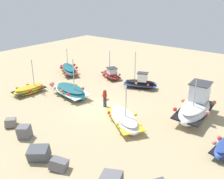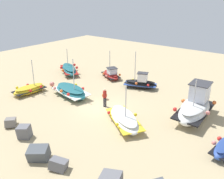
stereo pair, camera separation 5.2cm
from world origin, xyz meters
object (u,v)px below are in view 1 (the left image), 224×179
fishing_boat_1 (140,83)px  fishing_boat_6 (69,70)px  fishing_boat_2 (195,107)px  fishing_boat_0 (124,119)px  fishing_boat_3 (111,74)px  mooring_buoy_0 (52,84)px  mooring_buoy_1 (105,95)px  fishing_boat_4 (29,90)px  person_walking (105,96)px  fishing_boat_5 (71,91)px

fishing_boat_1 → fishing_boat_6: size_ratio=0.84×
fishing_boat_1 → fishing_boat_2: size_ratio=0.73×
fishing_boat_0 → fishing_boat_3: 11.40m
mooring_buoy_0 → mooring_buoy_1: size_ratio=1.02×
fishing_boat_1 → mooring_buoy_0: (7.64, 5.69, -0.19)m
mooring_buoy_0 → fishing_boat_4: bearing=78.6°
fishing_boat_1 → mooring_buoy_1: (1.18, 4.61, -0.19)m
mooring_buoy_1 → person_walking: bearing=130.5°
fishing_boat_0 → mooring_buoy_1: (4.38, -2.90, -0.07)m
fishing_boat_2 → fishing_boat_6: bearing=79.6°
fishing_boat_1 → fishing_boat_0: bearing=-89.3°
fishing_boat_3 → fishing_boat_4: fishing_boat_4 is taller
fishing_boat_2 → fishing_boat_6: fishing_boat_2 is taller
fishing_boat_5 → mooring_buoy_1: 3.44m
fishing_boat_5 → person_walking: bearing=-165.8°
person_walking → mooring_buoy_1: size_ratio=2.68×
fishing_boat_2 → fishing_boat_6: size_ratio=1.15×
fishing_boat_1 → fishing_boat_5: bearing=-147.2°
fishing_boat_1 → fishing_boat_3: bearing=148.0°
fishing_boat_4 → fishing_boat_5: bearing=121.8°
fishing_boat_1 → mooring_buoy_1: fishing_boat_1 is taller
fishing_boat_2 → fishing_boat_4: (15.25, 5.18, -0.52)m
fishing_boat_6 → mooring_buoy_1: fishing_boat_6 is taller
fishing_boat_5 → fishing_boat_3: bearing=-76.2°
fishing_boat_1 → fishing_boat_6: 9.98m
fishing_boat_3 → mooring_buoy_1: size_ratio=5.47×
mooring_buoy_1 → fishing_boat_2: bearing=-169.0°
fishing_boat_0 → fishing_boat_6: bearing=8.8°
fishing_boat_4 → fishing_boat_6: fishing_boat_4 is taller
fishing_boat_1 → fishing_boat_6: bearing=163.5°
fishing_boat_0 → fishing_boat_1: size_ratio=1.18×
mooring_buoy_0 → mooring_buoy_1: mooring_buoy_0 is taller
fishing_boat_1 → fishing_boat_5: 7.47m
fishing_boat_2 → fishing_boat_4: size_ratio=1.55×
fishing_boat_1 → fishing_boat_2: (-7.11, 3.00, 0.36)m
fishing_boat_0 → fishing_boat_3: size_ratio=1.33×
fishing_boat_0 → fishing_boat_4: fishing_boat_4 is taller
mooring_buoy_1 → fishing_boat_1: bearing=-104.3°
fishing_boat_0 → person_walking: (3.29, -1.63, 0.54)m
fishing_boat_0 → fishing_boat_6: size_ratio=1.00×
fishing_boat_6 → person_walking: size_ratio=2.73×
fishing_boat_0 → person_walking: 3.71m
fishing_boat_4 → mooring_buoy_1: 7.82m
fishing_boat_4 → person_walking: (-8.05, -2.29, 0.58)m
fishing_boat_2 → fishing_boat_5: fishing_boat_5 is taller
fishing_boat_0 → fishing_boat_1: 8.17m
fishing_boat_1 → mooring_buoy_0: size_ratio=6.02×
person_walking → mooring_buoy_1: person_walking is taller
fishing_boat_1 → mooring_buoy_1: size_ratio=6.16×
fishing_boat_2 → fishing_boat_0: bearing=135.4°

